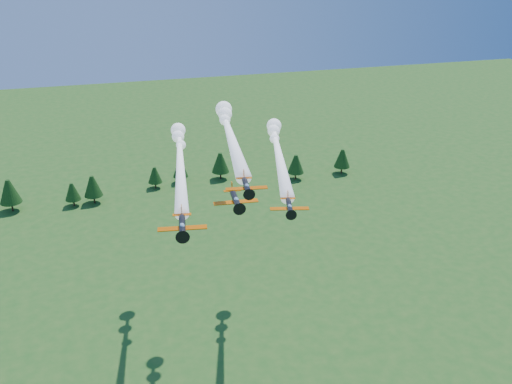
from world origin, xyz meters
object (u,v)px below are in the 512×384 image
object	(u,v)px
plane_lead	(229,132)
plane_left	(180,159)
plane_slot	(236,199)
plane_right	(278,150)

from	to	relation	value
plane_lead	plane_left	size ratio (longest dim) A/B	0.84
plane_lead	plane_left	distance (m)	16.79
plane_left	plane_lead	bearing A→B (deg)	-44.90
plane_slot	plane_left	bearing A→B (deg)	108.65
plane_left	plane_right	size ratio (longest dim) A/B	1.13
plane_lead	plane_right	distance (m)	17.35
plane_left	plane_slot	distance (m)	25.89
plane_lead	plane_right	xyz separation A→B (m)	(13.03, 8.29, -7.91)
plane_lead	plane_slot	size ratio (longest dim) A/B	5.47
plane_lead	plane_right	bearing A→B (deg)	40.63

